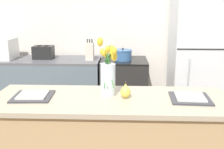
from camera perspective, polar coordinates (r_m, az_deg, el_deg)
name	(u,v)px	position (r m, az deg, el deg)	size (l,w,h in m)	color
back_wall	(117,23)	(4.00, 1.06, 10.43)	(5.20, 0.08, 2.70)	silver
back_counter	(38,92)	(3.94, -14.77, -3.39)	(1.68, 0.60, 0.90)	slate
stove_range	(124,93)	(3.77, 2.38, -3.73)	(0.60, 0.61, 0.90)	black
refrigerator	(198,62)	(3.78, 17.00, 2.50)	(0.68, 0.67, 1.77)	silver
flower_vase	(108,73)	(2.13, -0.79, 0.26)	(0.15, 0.18, 0.44)	silver
pear_figurine	(126,91)	(2.10, 2.76, -3.45)	(0.08, 0.08, 0.13)	#E5CC4C
plate_setting_left	(33,96)	(2.21, -15.75, -4.15)	(0.30, 0.30, 0.02)	#333338
plate_setting_right	(190,98)	(2.16, 15.57, -4.56)	(0.30, 0.30, 0.02)	#333338
toaster	(43,52)	(3.82, -13.76, 4.41)	(0.28, 0.18, 0.17)	black
cooking_pot	(123,55)	(3.62, 2.21, 4.00)	(0.23, 0.23, 0.16)	#386093
knife_block	(90,51)	(3.64, -4.53, 4.72)	(0.10, 0.14, 0.27)	beige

